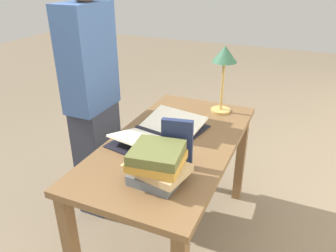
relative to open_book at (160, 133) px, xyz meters
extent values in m
plane|color=#70604C|center=(0.02, 0.09, -0.76)|extent=(12.00, 12.00, 0.00)
cube|color=brown|center=(0.02, 0.09, -0.04)|extent=(1.30, 0.67, 0.03)
cube|color=brown|center=(-0.58, -0.20, -0.41)|extent=(0.06, 0.06, 0.70)
cube|color=brown|center=(0.62, -0.20, -0.41)|extent=(0.06, 0.06, 0.70)
cube|color=brown|center=(-0.58, 0.37, -0.41)|extent=(0.06, 0.06, 0.70)
cube|color=black|center=(0.00, 0.00, -0.01)|extent=(0.09, 0.35, 0.02)
cube|color=black|center=(-0.14, 0.03, -0.02)|extent=(0.33, 0.41, 0.01)
cube|color=black|center=(0.14, -0.03, -0.02)|extent=(0.33, 0.41, 0.01)
cube|color=silver|center=(-0.13, 0.02, 0.01)|extent=(0.31, 0.39, 0.07)
cube|color=silver|center=(0.13, -0.02, 0.01)|extent=(0.31, 0.39, 0.07)
cube|color=slate|center=(0.39, 0.17, 0.00)|extent=(0.22, 0.23, 0.05)
cube|color=tan|center=(0.39, 0.17, 0.05)|extent=(0.24, 0.30, 0.04)
cube|color=#BC8933|center=(0.39, 0.17, 0.08)|extent=(0.23, 0.24, 0.04)
cube|color=brown|center=(0.39, 0.17, 0.13)|extent=(0.25, 0.25, 0.05)
cube|color=#1E284C|center=(0.24, 0.20, 0.10)|extent=(0.06, 0.15, 0.25)
cylinder|color=tan|center=(-0.49, 0.22, -0.01)|extent=(0.13, 0.13, 0.02)
cylinder|color=tan|center=(-0.49, 0.22, 0.16)|extent=(0.02, 0.02, 0.32)
cone|color=#285138|center=(-0.49, 0.22, 0.37)|extent=(0.16, 0.16, 0.10)
cylinder|color=#28282D|center=(0.21, 0.10, 0.03)|extent=(0.07, 0.07, 0.10)
torus|color=#28282D|center=(0.23, 0.06, 0.03)|extent=(0.03, 0.05, 0.05)
cube|color=#2D3342|center=(-0.11, -0.54, -0.37)|extent=(0.31, 0.20, 0.79)
cube|color=#38568E|center=(-0.11, -0.54, 0.35)|extent=(0.36, 0.20, 0.65)
camera|label=1|loc=(1.51, 0.71, 0.86)|focal=35.00mm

